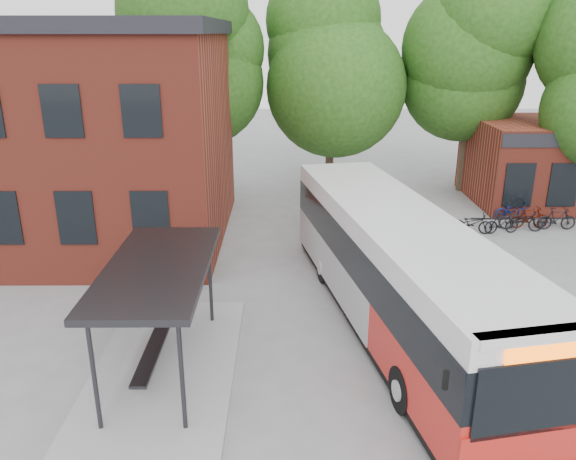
{
  "coord_description": "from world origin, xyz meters",
  "views": [
    {
      "loc": [
        -1.49,
        -13.22,
        8.05
      ],
      "look_at": [
        -1.37,
        3.91,
        2.0
      ],
      "focal_mm": 35.0,
      "sensor_mm": 36.0,
      "label": 1
    }
  ],
  "objects_px": {
    "bicycle_0": "(472,223)",
    "bicycle_3": "(529,217)",
    "bus_shelter": "(161,318)",
    "bicycle_2": "(521,220)",
    "bicycle_5": "(557,219)",
    "bicycle_4": "(512,210)",
    "city_bus": "(396,272)",
    "bicycle_1": "(502,223)"
  },
  "relations": [
    {
      "from": "bicycle_3",
      "to": "bicycle_5",
      "type": "height_order",
      "value": "bicycle_3"
    },
    {
      "from": "bicycle_3",
      "to": "bicycle_4",
      "type": "relative_size",
      "value": 1.0
    },
    {
      "from": "bicycle_0",
      "to": "bicycle_5",
      "type": "xyz_separation_m",
      "value": [
        3.79,
        0.43,
        0.05
      ]
    },
    {
      "from": "bicycle_5",
      "to": "bicycle_2",
      "type": "bearing_deg",
      "value": 93.47
    },
    {
      "from": "bicycle_4",
      "to": "bus_shelter",
      "type": "bearing_deg",
      "value": 124.46
    },
    {
      "from": "bus_shelter",
      "to": "bicycle_3",
      "type": "bearing_deg",
      "value": 38.21
    },
    {
      "from": "bicycle_3",
      "to": "bicycle_4",
      "type": "distance_m",
      "value": 1.27
    },
    {
      "from": "bicycle_0",
      "to": "bicycle_4",
      "type": "height_order",
      "value": "bicycle_0"
    },
    {
      "from": "bicycle_0",
      "to": "bicycle_4",
      "type": "xyz_separation_m",
      "value": [
        2.43,
        1.85,
        -0.01
      ]
    },
    {
      "from": "bicycle_0",
      "to": "bicycle_5",
      "type": "distance_m",
      "value": 3.81
    },
    {
      "from": "bicycle_2",
      "to": "bicycle_4",
      "type": "relative_size",
      "value": 1.08
    },
    {
      "from": "city_bus",
      "to": "bicycle_2",
      "type": "relative_size",
      "value": 7.37
    },
    {
      "from": "bicycle_3",
      "to": "bicycle_4",
      "type": "xyz_separation_m",
      "value": [
        -0.24,
        1.24,
        -0.06
      ]
    },
    {
      "from": "bus_shelter",
      "to": "bicycle_2",
      "type": "bearing_deg",
      "value": 38.47
    },
    {
      "from": "bicycle_0",
      "to": "bicycle_4",
      "type": "distance_m",
      "value": 3.05
    },
    {
      "from": "bicycle_2",
      "to": "bicycle_4",
      "type": "distance_m",
      "value": 1.5
    },
    {
      "from": "bus_shelter",
      "to": "bicycle_0",
      "type": "height_order",
      "value": "bus_shelter"
    },
    {
      "from": "city_bus",
      "to": "bicycle_0",
      "type": "bearing_deg",
      "value": 48.06
    },
    {
      "from": "bicycle_5",
      "to": "bicycle_1",
      "type": "bearing_deg",
      "value": 101.47
    },
    {
      "from": "bicycle_2",
      "to": "bicycle_3",
      "type": "distance_m",
      "value": 0.5
    },
    {
      "from": "bicycle_4",
      "to": "bicycle_5",
      "type": "bearing_deg",
      "value": -143.57
    },
    {
      "from": "bicycle_0",
      "to": "bus_shelter",
      "type": "bearing_deg",
      "value": 142.91
    },
    {
      "from": "bicycle_0",
      "to": "bicycle_2",
      "type": "distance_m",
      "value": 2.26
    },
    {
      "from": "city_bus",
      "to": "bus_shelter",
      "type": "bearing_deg",
      "value": -170.27
    },
    {
      "from": "bus_shelter",
      "to": "bicycle_2",
      "type": "xyz_separation_m",
      "value": [
        13.17,
        10.46,
        -0.98
      ]
    },
    {
      "from": "bicycle_4",
      "to": "bicycle_5",
      "type": "xyz_separation_m",
      "value": [
        1.36,
        -1.42,
        0.05
      ]
    },
    {
      "from": "bus_shelter",
      "to": "city_bus",
      "type": "relative_size",
      "value": 0.53
    },
    {
      "from": "bus_shelter",
      "to": "bicycle_1",
      "type": "bearing_deg",
      "value": 39.56
    },
    {
      "from": "bicycle_0",
      "to": "bicycle_3",
      "type": "height_order",
      "value": "bicycle_3"
    },
    {
      "from": "city_bus",
      "to": "bicycle_5",
      "type": "height_order",
      "value": "city_bus"
    },
    {
      "from": "city_bus",
      "to": "bicycle_2",
      "type": "xyz_separation_m",
      "value": [
        7.0,
        8.18,
        -1.21
      ]
    },
    {
      "from": "bicycle_0",
      "to": "bicycle_5",
      "type": "relative_size",
      "value": 1.04
    },
    {
      "from": "bicycle_2",
      "to": "bus_shelter",
      "type": "bearing_deg",
      "value": 142.57
    },
    {
      "from": "bicycle_0",
      "to": "bicycle_3",
      "type": "relative_size",
      "value": 1.03
    },
    {
      "from": "bicycle_0",
      "to": "bicycle_1",
      "type": "relative_size",
      "value": 1.11
    },
    {
      "from": "bicycle_1",
      "to": "bicycle_0",
      "type": "bearing_deg",
      "value": 79.42
    },
    {
      "from": "bicycle_1",
      "to": "bicycle_3",
      "type": "height_order",
      "value": "bicycle_3"
    },
    {
      "from": "bus_shelter",
      "to": "bicycle_0",
      "type": "bearing_deg",
      "value": 42.75
    },
    {
      "from": "bicycle_3",
      "to": "bicycle_0",
      "type": "bearing_deg",
      "value": 102.81
    },
    {
      "from": "bicycle_4",
      "to": "bicycle_1",
      "type": "bearing_deg",
      "value": 140.61
    },
    {
      "from": "bus_shelter",
      "to": "bicycle_5",
      "type": "bearing_deg",
      "value": 35.59
    },
    {
      "from": "bicycle_0",
      "to": "bicycle_3",
      "type": "xyz_separation_m",
      "value": [
        2.67,
        0.6,
        0.05
      ]
    }
  ]
}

